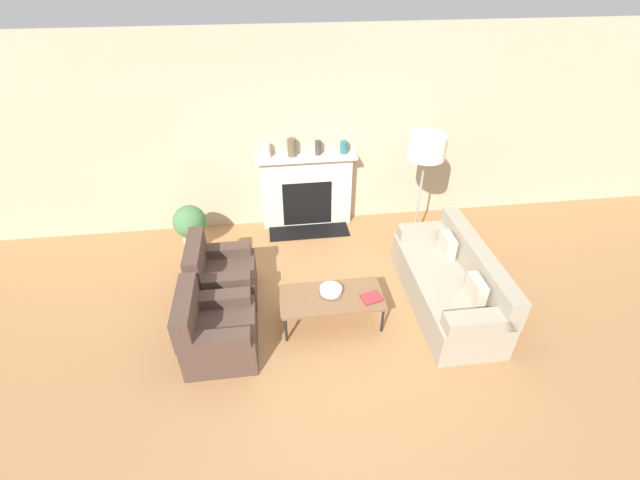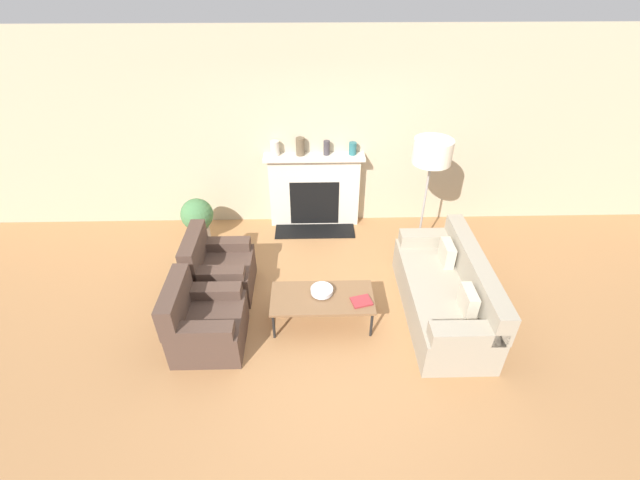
{
  "view_description": "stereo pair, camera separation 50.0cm",
  "coord_description": "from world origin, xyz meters",
  "px_view_note": "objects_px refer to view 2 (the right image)",
  "views": [
    {
      "loc": [
        -0.73,
        -3.51,
        3.77
      ],
      "look_at": [
        -0.12,
        1.14,
        0.45
      ],
      "focal_mm": 24.0,
      "sensor_mm": 36.0,
      "label": 1
    },
    {
      "loc": [
        -0.24,
        -3.55,
        3.77
      ],
      "look_at": [
        -0.12,
        1.14,
        0.45
      ],
      "focal_mm": 24.0,
      "sensor_mm": 36.0,
      "label": 2
    }
  ],
  "objects_px": {
    "couch": "(447,293)",
    "mantel_vase_right": "(353,149)",
    "mantel_vase_left": "(275,148)",
    "mantel_vase_center_right": "(327,148)",
    "fireplace": "(314,191)",
    "armchair_far": "(218,270)",
    "armchair_near": "(204,322)",
    "book": "(361,301)",
    "bowl": "(322,291)",
    "mantel_vase_center_left": "(300,147)",
    "coffee_table": "(322,299)",
    "potted_plant": "(198,217)",
    "floor_lamp": "(432,156)"
  },
  "relations": [
    {
      "from": "couch",
      "to": "mantel_vase_right",
      "type": "bearing_deg",
      "value": -155.05
    },
    {
      "from": "mantel_vase_left",
      "to": "mantel_vase_center_right",
      "type": "xyz_separation_m",
      "value": [
        0.76,
        0.0,
        -0.0
      ]
    },
    {
      "from": "fireplace",
      "to": "mantel_vase_right",
      "type": "height_order",
      "value": "mantel_vase_right"
    },
    {
      "from": "couch",
      "to": "armchair_far",
      "type": "bearing_deg",
      "value": -100.39
    },
    {
      "from": "fireplace",
      "to": "armchair_near",
      "type": "relative_size",
      "value": 1.79
    },
    {
      "from": "book",
      "to": "mantel_vase_center_right",
      "type": "height_order",
      "value": "mantel_vase_center_right"
    },
    {
      "from": "bowl",
      "to": "armchair_far",
      "type": "bearing_deg",
      "value": 157.14
    },
    {
      "from": "mantel_vase_center_left",
      "to": "coffee_table",
      "type": "bearing_deg",
      "value": -83.31
    },
    {
      "from": "mantel_vase_center_left",
      "to": "mantel_vase_right",
      "type": "xyz_separation_m",
      "value": [
        0.76,
        0.0,
        -0.04
      ]
    },
    {
      "from": "fireplace",
      "to": "book",
      "type": "relative_size",
      "value": 5.75
    },
    {
      "from": "bowl",
      "to": "potted_plant",
      "type": "height_order",
      "value": "potted_plant"
    },
    {
      "from": "book",
      "to": "mantel_vase_left",
      "type": "relative_size",
      "value": 1.2
    },
    {
      "from": "bowl",
      "to": "mantel_vase_left",
      "type": "bearing_deg",
      "value": 106.32
    },
    {
      "from": "floor_lamp",
      "to": "mantel_vase_center_right",
      "type": "height_order",
      "value": "floor_lamp"
    },
    {
      "from": "bowl",
      "to": "mantel_vase_center_right",
      "type": "height_order",
      "value": "mantel_vase_center_right"
    },
    {
      "from": "mantel_vase_left",
      "to": "potted_plant",
      "type": "relative_size",
      "value": 0.31
    },
    {
      "from": "coffee_table",
      "to": "mantel_vase_center_left",
      "type": "height_order",
      "value": "mantel_vase_center_left"
    },
    {
      "from": "mantel_vase_center_left",
      "to": "armchair_near",
      "type": "bearing_deg",
      "value": -112.88
    },
    {
      "from": "armchair_far",
      "to": "floor_lamp",
      "type": "bearing_deg",
      "value": -75.56
    },
    {
      "from": "book",
      "to": "mantel_vase_right",
      "type": "xyz_separation_m",
      "value": [
        0.06,
        2.29,
        0.86
      ]
    },
    {
      "from": "armchair_near",
      "to": "armchair_far",
      "type": "distance_m",
      "value": 0.91
    },
    {
      "from": "potted_plant",
      "to": "armchair_near",
      "type": "bearing_deg",
      "value": -76.72
    },
    {
      "from": "mantel_vase_center_right",
      "to": "couch",
      "type": "bearing_deg",
      "value": -57.15
    },
    {
      "from": "mantel_vase_left",
      "to": "mantel_vase_right",
      "type": "bearing_deg",
      "value": 0.0
    },
    {
      "from": "fireplace",
      "to": "mantel_vase_center_left",
      "type": "distance_m",
      "value": 0.76
    },
    {
      "from": "fireplace",
      "to": "mantel_vase_center_right",
      "type": "distance_m",
      "value": 0.73
    },
    {
      "from": "armchair_near",
      "to": "floor_lamp",
      "type": "height_order",
      "value": "floor_lamp"
    },
    {
      "from": "couch",
      "to": "coffee_table",
      "type": "height_order",
      "value": "couch"
    },
    {
      "from": "book",
      "to": "mantel_vase_left",
      "type": "bearing_deg",
      "value": 100.33
    },
    {
      "from": "mantel_vase_right",
      "to": "fireplace",
      "type": "bearing_deg",
      "value": -178.57
    },
    {
      "from": "armchair_near",
      "to": "mantel_vase_right",
      "type": "bearing_deg",
      "value": -36.04
    },
    {
      "from": "book",
      "to": "mantel_vase_right",
      "type": "bearing_deg",
      "value": 73.69
    },
    {
      "from": "fireplace",
      "to": "mantel_vase_left",
      "type": "xyz_separation_m",
      "value": [
        -0.57,
        0.01,
        0.71
      ]
    },
    {
      "from": "mantel_vase_center_right",
      "to": "potted_plant",
      "type": "distance_m",
      "value": 2.16
    },
    {
      "from": "mantel_vase_left",
      "to": "mantel_vase_center_left",
      "type": "relative_size",
      "value": 0.83
    },
    {
      "from": "couch",
      "to": "armchair_near",
      "type": "xyz_separation_m",
      "value": [
        -2.8,
        -0.4,
        -0.01
      ]
    },
    {
      "from": "mantel_vase_center_left",
      "to": "fireplace",
      "type": "bearing_deg",
      "value": -4.08
    },
    {
      "from": "mantel_vase_right",
      "to": "potted_plant",
      "type": "distance_m",
      "value": 2.5
    },
    {
      "from": "floor_lamp",
      "to": "potted_plant",
      "type": "height_order",
      "value": "floor_lamp"
    },
    {
      "from": "mantel_vase_left",
      "to": "mantel_vase_center_left",
      "type": "height_order",
      "value": "mantel_vase_center_left"
    },
    {
      "from": "armchair_near",
      "to": "mantel_vase_center_right",
      "type": "xyz_separation_m",
      "value": [
        1.44,
        2.5,
        0.97
      ]
    },
    {
      "from": "book",
      "to": "floor_lamp",
      "type": "bearing_deg",
      "value": 40.58
    },
    {
      "from": "fireplace",
      "to": "mantel_vase_right",
      "type": "distance_m",
      "value": 0.89
    },
    {
      "from": "mantel_vase_center_right",
      "to": "book",
      "type": "bearing_deg",
      "value": -82.09
    },
    {
      "from": "mantel_vase_center_left",
      "to": "potted_plant",
      "type": "distance_m",
      "value": 1.84
    },
    {
      "from": "coffee_table",
      "to": "mantel_vase_right",
      "type": "relative_size",
      "value": 6.53
    },
    {
      "from": "armchair_near",
      "to": "potted_plant",
      "type": "bearing_deg",
      "value": 13.28
    },
    {
      "from": "armchair_far",
      "to": "mantel_vase_center_right",
      "type": "height_order",
      "value": "mantel_vase_center_right"
    },
    {
      "from": "floor_lamp",
      "to": "mantel_vase_left",
      "type": "distance_m",
      "value": 2.24
    },
    {
      "from": "armchair_far",
      "to": "coffee_table",
      "type": "xyz_separation_m",
      "value": [
        1.31,
        -0.61,
        0.05
      ]
    }
  ]
}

